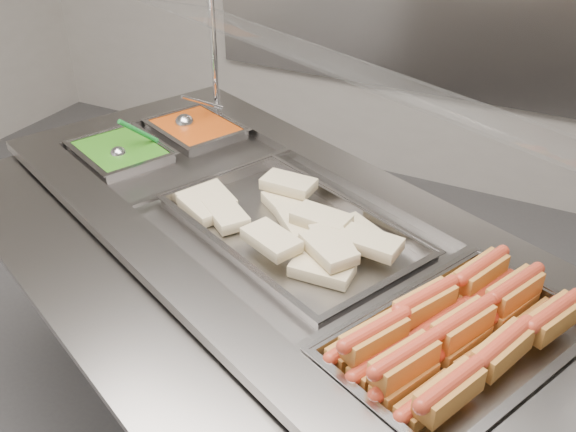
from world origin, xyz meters
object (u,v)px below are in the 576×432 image
at_px(steam_counter, 278,339).
at_px(ladle, 186,122).
at_px(pan_wraps, 290,233).
at_px(sneeze_guard, 341,69).
at_px(serving_spoon, 122,150).
at_px(pan_hotdogs, 459,353).

bearing_deg(steam_counter, ladle, 145.39).
bearing_deg(pan_wraps, sneeze_guard, 81.54).
xyz_separation_m(steam_counter, serving_spoon, (-0.68, 0.12, 0.50)).
xyz_separation_m(pan_wraps, serving_spoon, (-0.74, 0.15, 0.04)).
bearing_deg(steam_counter, sneeze_guard, 66.19).
xyz_separation_m(pan_wraps, ladle, (-0.69, 0.46, 0.04)).
distance_m(steam_counter, sneeze_guard, 0.92).
bearing_deg(steam_counter, serving_spoon, 169.88).
bearing_deg(pan_hotdogs, steam_counter, 156.19).
height_order(pan_hotdogs, serving_spoon, serving_spoon).
xyz_separation_m(sneeze_guard, pan_wraps, (-0.04, -0.24, -0.43)).
bearing_deg(ladle, serving_spoon, -99.80).
distance_m(pan_hotdogs, pan_wraps, 0.62).
bearing_deg(ladle, sneeze_guard, -16.49).
height_order(steam_counter, ladle, ladle).
distance_m(steam_counter, serving_spoon, 0.85).
xyz_separation_m(steam_counter, ladle, (-0.63, 0.43, 0.50)).
bearing_deg(sneeze_guard, pan_wraps, -98.46).
height_order(pan_wraps, serving_spoon, serving_spoon).
height_order(sneeze_guard, ladle, sneeze_guard).
distance_m(steam_counter, ladle, 0.91).
xyz_separation_m(sneeze_guard, serving_spoon, (-0.78, -0.10, -0.39)).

